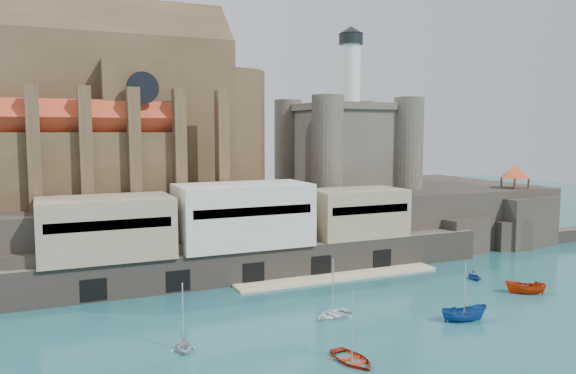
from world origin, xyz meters
The scene contains 13 objects.
ground centered at (0.00, 0.00, 0.00)m, with size 300.00×300.00×0.00m, color #1A5057.
promontory centered at (-0.19, 39.37, 4.92)m, with size 100.00×36.00×10.00m.
quay centered at (-10.19, 23.07, 6.07)m, with size 70.00×12.00×13.05m.
church centered at (-24.13, 41.85, 22.13)m, with size 47.00×25.93×30.51m.
castle_keep centered at (16.08, 41.08, 18.31)m, with size 21.20×21.20×29.30m.
rock_outcrop centered at (42.00, 25.84, 4.02)m, with size 14.50×10.50×8.70m.
pavilion centered at (42.00, 26.00, 12.73)m, with size 6.40×6.40×5.40m.
boat_0 centered at (-10.76, -7.35, 0.00)m, with size 3.69×1.07×5.17m, color #AF270F.
boat_2 centered at (5.56, -2.96, 0.00)m, with size 1.94×2.00×5.17m, color navy.
boat_4 centered at (-23.72, 1.05, 0.00)m, with size 2.69×1.64×3.12m, color beige.
boat_5 centered at (19.52, 1.88, 0.00)m, with size 1.85×1.90×4.91m, color #B22E07.
boat_6 centered at (-6.58, 3.92, 0.00)m, with size 3.55×1.03×4.97m, color white.
boat_7 centered at (18.43, 9.76, 0.00)m, with size 2.61×1.59×3.02m, color navy.
Camera 1 is at (-35.10, -48.48, 20.19)m, focal length 35.00 mm.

